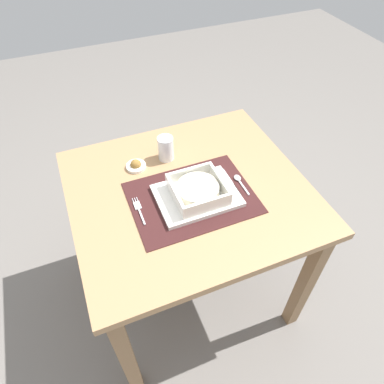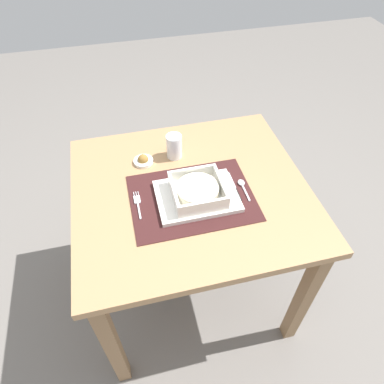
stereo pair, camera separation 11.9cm
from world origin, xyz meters
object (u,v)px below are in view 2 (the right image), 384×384
object	(u,v)px
dining_table	(191,208)
fork	(138,203)
bread_knife	(229,189)
spoon	(242,185)
butter_knife	(234,188)
porridge_bowl	(198,191)
condiment_saucer	(143,160)
drinking_glass	(174,147)

from	to	relation	value
dining_table	fork	bearing A→B (deg)	-171.90
bread_knife	spoon	bearing A→B (deg)	11.38
dining_table	butter_knife	size ratio (longest dim) A/B	5.90
dining_table	porridge_bowl	world-z (taller)	porridge_bowl
porridge_bowl	dining_table	bearing A→B (deg)	100.23
dining_table	butter_knife	distance (m)	0.19
porridge_bowl	condiment_saucer	size ratio (longest dim) A/B	2.31
butter_knife	condiment_saucer	bearing A→B (deg)	142.79
drinking_glass	fork	bearing A→B (deg)	-128.79
porridge_bowl	drinking_glass	xyz separation A→B (m)	(-0.03, 0.25, 0.00)
fork	drinking_glass	xyz separation A→B (m)	(0.17, 0.22, 0.04)
fork	bread_knife	bearing A→B (deg)	-1.89
spoon	dining_table	bearing A→B (deg)	166.34
butter_knife	bread_knife	distance (m)	0.02
bread_knife	drinking_glass	xyz separation A→B (m)	(-0.15, 0.23, 0.04)
dining_table	bread_knife	world-z (taller)	bread_knife
dining_table	spoon	size ratio (longest dim) A/B	7.92
fork	bread_knife	world-z (taller)	bread_knife
spoon	bread_knife	distance (m)	0.05
fork	butter_knife	size ratio (longest dim) A/B	0.90
dining_table	fork	xyz separation A→B (m)	(-0.19, -0.03, 0.11)
porridge_bowl	fork	world-z (taller)	porridge_bowl
porridge_bowl	condiment_saucer	bearing A→B (deg)	123.14
dining_table	condiment_saucer	size ratio (longest dim) A/B	11.16
dining_table	bread_knife	xyz separation A→B (m)	(0.13, -0.04, 0.11)
butter_knife	drinking_glass	size ratio (longest dim) A/B	1.46
fork	drinking_glass	bearing A→B (deg)	51.29
butter_knife	drinking_glass	distance (m)	0.29
bread_knife	condiment_saucer	distance (m)	0.35
porridge_bowl	bread_knife	distance (m)	0.13
dining_table	condiment_saucer	bearing A→B (deg)	128.64
butter_knife	bread_knife	size ratio (longest dim) A/B	1.03
porridge_bowl	fork	xyz separation A→B (m)	(-0.20, 0.03, -0.04)
dining_table	drinking_glass	bearing A→B (deg)	95.93
spoon	fork	bearing A→B (deg)	175.65
spoon	condiment_saucer	world-z (taller)	condiment_saucer
dining_table	fork	size ratio (longest dim) A/B	6.56
spoon	bread_knife	world-z (taller)	spoon
dining_table	condiment_saucer	xyz separation A→B (m)	(-0.14, 0.18, 0.12)
porridge_bowl	drinking_glass	world-z (taller)	drinking_glass
dining_table	butter_knife	bearing A→B (deg)	-15.55
porridge_bowl	spoon	world-z (taller)	porridge_bowl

